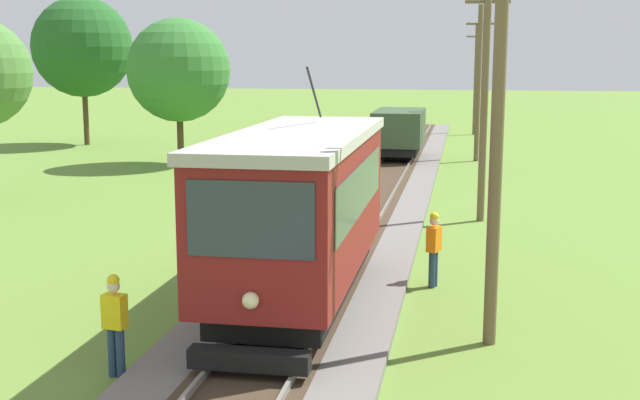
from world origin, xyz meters
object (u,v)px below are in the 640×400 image
at_px(freight_car, 399,131).
at_px(utility_pole_near_tram, 498,117).
at_px(utility_pole_mid, 484,96).
at_px(track_worker, 115,321).
at_px(tree_left_far, 82,47).
at_px(tree_right_far, 178,70).
at_px(utility_pole_distant, 476,78).
at_px(red_tram, 300,210).
at_px(second_worker, 434,246).
at_px(utility_pole_far, 478,82).

bearing_deg(freight_car, utility_pole_near_tram, -81.74).
distance_m(utility_pole_mid, track_worker, 16.06).
height_order(tree_left_far, tree_right_far, tree_left_far).
bearing_deg(utility_pole_distant, red_tram, -95.42).
xyz_separation_m(utility_pole_mid, second_worker, (-1.20, -8.03, -3.09)).
height_order(freight_car, tree_left_far, tree_left_far).
bearing_deg(utility_pole_mid, tree_left_far, 139.60).
xyz_separation_m(freight_car, tree_right_far, (-10.57, -3.02, 3.09)).
bearing_deg(red_tram, tree_right_far, 115.34).
relative_size(utility_pole_near_tram, tree_right_far, 1.16).
distance_m(red_tram, track_worker, 4.85).
relative_size(utility_pole_distant, tree_left_far, 0.85).
bearing_deg(freight_car, tree_left_far, 165.94).
bearing_deg(second_worker, red_tram, -117.62).
bearing_deg(track_worker, utility_pole_distant, -178.16).
bearing_deg(utility_pole_near_tram, utility_pole_far, 90.00).
relative_size(utility_pole_distant, track_worker, 4.22).
relative_size(track_worker, tree_left_far, 0.20).
xyz_separation_m(utility_pole_far, tree_left_far, (-23.24, 3.95, 1.82)).
bearing_deg(second_worker, utility_pole_mid, 102.34).
height_order(utility_pole_far, utility_pole_distant, utility_pole_far).
height_order(freight_car, utility_pole_distant, utility_pole_distant).
distance_m(freight_car, track_worker, 29.51).
relative_size(utility_pole_near_tram, utility_pole_far, 1.06).
distance_m(red_tram, utility_pole_distant, 41.20).
xyz_separation_m(utility_pole_far, tree_right_far, (-14.46, -3.92, 0.62)).
distance_m(red_tram, utility_pole_far, 26.59).
distance_m(utility_pole_far, tree_left_far, 23.65).
bearing_deg(freight_car, tree_right_far, -164.04).
bearing_deg(track_worker, utility_pole_near_tram, 122.62).
bearing_deg(utility_pole_distant, utility_pole_mid, -90.00).
height_order(utility_pole_distant, tree_right_far, utility_pole_distant).
height_order(red_tram, utility_pole_mid, utility_pole_mid).
bearing_deg(utility_pole_near_tram, utility_pole_mid, 90.00).
xyz_separation_m(utility_pole_mid, tree_right_far, (-14.46, 11.91, 0.57)).
bearing_deg(tree_left_far, utility_pole_near_tram, -53.69).
bearing_deg(track_worker, second_worker, 151.81).
height_order(track_worker, tree_left_far, tree_left_far).
relative_size(utility_pole_near_tram, utility_pole_distant, 1.11).
bearing_deg(utility_pole_distant, utility_pole_near_tram, -90.00).
xyz_separation_m(utility_pole_distant, second_worker, (-1.20, -38.60, -2.88)).
bearing_deg(tree_right_far, second_worker, -56.40).
distance_m(utility_pole_distant, tree_left_far, 25.70).
distance_m(utility_pole_near_tram, tree_right_far, 27.82).
relative_size(red_tram, second_worker, 4.79).
height_order(freight_car, track_worker, freight_car).
xyz_separation_m(tree_left_far, tree_right_far, (8.79, -7.87, -1.21)).
relative_size(utility_pole_far, tree_right_far, 1.10).
bearing_deg(utility_pole_mid, tree_right_far, 140.51).
height_order(utility_pole_mid, tree_right_far, utility_pole_mid).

